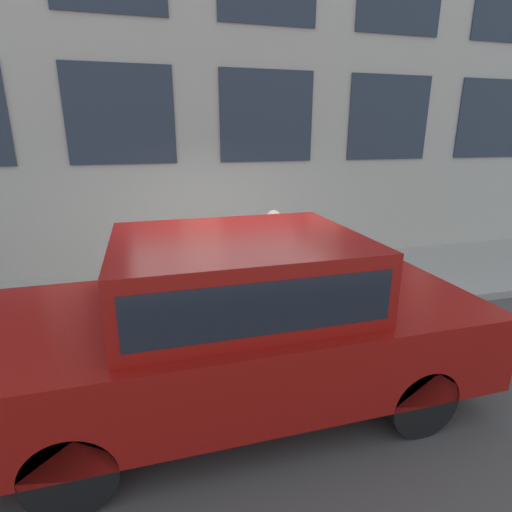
{
  "coord_description": "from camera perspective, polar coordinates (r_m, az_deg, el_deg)",
  "views": [
    {
      "loc": [
        -4.76,
        1.01,
        2.62
      ],
      "look_at": [
        0.59,
        -0.49,
        0.91
      ],
      "focal_mm": 28.0,
      "sensor_mm": 36.0,
      "label": 1
    }
  ],
  "objects": [
    {
      "name": "person",
      "position": [
        5.9,
        2.51,
        1.09
      ],
      "size": [
        0.35,
        0.23,
        1.43
      ],
      "rotation": [
        0.0,
        0.0,
        1.28
      ],
      "color": "#998466",
      "rests_on": "sidewalk"
    },
    {
      "name": "ground_plane",
      "position": [
        5.53,
        -3.28,
        -11.17
      ],
      "size": [
        80.0,
        80.0,
        0.0
      ],
      "primitive_type": "plane",
      "color": "#514F4C"
    },
    {
      "name": "fire_hydrant",
      "position": [
        5.84,
        -2.54,
        -3.65
      ],
      "size": [
        0.37,
        0.48,
        0.82
      ],
      "color": "gray",
      "rests_on": "sidewalk"
    },
    {
      "name": "parked_car_red_near",
      "position": [
        3.91,
        -2.47,
        -8.38
      ],
      "size": [
        2.03,
        4.66,
        1.73
      ],
      "color": "black",
      "rests_on": "ground_plane"
    },
    {
      "name": "sidewalk",
      "position": [
        6.71,
        -5.81,
        -5.34
      ],
      "size": [
        2.71,
        60.0,
        0.13
      ],
      "color": "#B2ADA3",
      "rests_on": "ground_plane"
    },
    {
      "name": "building_facade",
      "position": [
        7.79,
        -8.89,
        25.88
      ],
      "size": [
        0.33,
        40.0,
        7.65
      ],
      "color": "beige",
      "rests_on": "ground_plane"
    }
  ]
}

